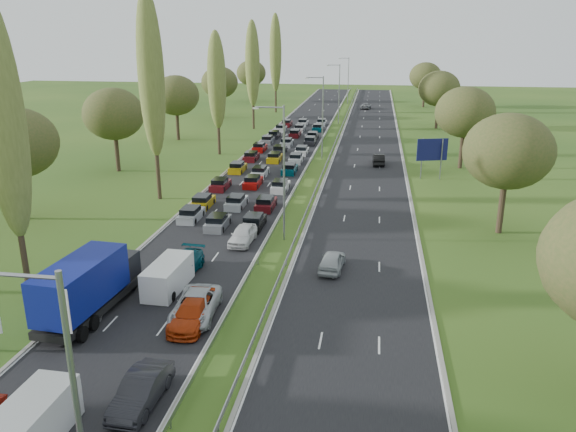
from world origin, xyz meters
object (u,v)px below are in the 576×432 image
at_px(near_car_2, 92,302).
at_px(direction_sign, 432,151).
at_px(white_van_rear, 169,275).
at_px(blue_lorry, 89,285).
at_px(white_van_front, 31,424).

relative_size(near_car_2, direction_sign, 0.97).
relative_size(near_car_2, white_van_rear, 0.95).
bearing_deg(blue_lorry, near_car_2, 122.48).
bearing_deg(near_car_2, white_van_rear, 43.15).
bearing_deg(near_car_2, blue_lorry, -65.40).
height_order(near_car_2, white_van_front, white_van_front).
xyz_separation_m(blue_lorry, white_van_front, (3.42, -12.08, -0.97)).
height_order(blue_lorry, direction_sign, direction_sign).
xyz_separation_m(blue_lorry, white_van_rear, (3.71, 4.50, -1.02)).
bearing_deg(blue_lorry, direction_sign, 62.53).
distance_m(white_van_front, white_van_rear, 16.58).
bearing_deg(direction_sign, white_van_rear, -120.51).
bearing_deg(direction_sign, blue_lorry, -121.60).
xyz_separation_m(white_van_front, white_van_rear, (0.29, 16.58, -0.04)).
relative_size(white_van_rear, direction_sign, 1.02).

